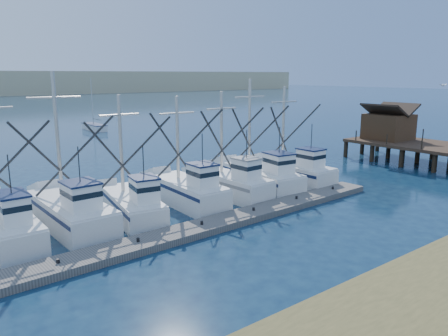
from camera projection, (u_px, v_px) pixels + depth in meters
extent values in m
plane|color=#0D213A|center=(359.00, 235.00, 23.84)|extent=(500.00, 500.00, 0.00)
cube|color=slate|center=(202.00, 228.00, 24.46)|extent=(29.00, 3.03, 0.39)
cube|color=#4C331E|center=(388.00, 127.00, 45.26)|extent=(4.00, 4.00, 2.60)
cube|color=white|center=(6.00, 226.00, 23.30)|extent=(2.25, 8.45, 1.38)
cube|color=white|center=(13.00, 210.00, 21.32)|extent=(1.29, 2.07, 1.50)
cube|color=white|center=(71.00, 215.00, 24.99)|extent=(2.96, 7.80, 1.48)
cube|color=white|center=(81.00, 197.00, 23.15)|extent=(1.64, 1.93, 1.50)
cylinder|color=#B7B2A8|center=(57.00, 136.00, 25.09)|extent=(0.22, 0.22, 7.33)
cube|color=white|center=(132.00, 207.00, 26.82)|extent=(3.40, 7.12, 1.27)
cube|color=white|center=(144.00, 191.00, 25.17)|extent=(1.60, 1.86, 1.50)
cylinder|color=#B7B2A8|center=(121.00, 145.00, 26.94)|extent=(0.22, 0.22, 6.15)
cube|color=white|center=(188.00, 194.00, 29.24)|extent=(2.64, 6.91, 1.54)
cube|color=white|center=(203.00, 177.00, 27.56)|extent=(1.46, 1.71, 1.50)
cylinder|color=#B7B2A8|center=(178.00, 139.00, 29.38)|extent=(0.22, 0.22, 5.68)
cube|color=white|center=(231.00, 186.00, 31.26)|extent=(2.72, 6.66, 1.49)
cube|color=white|center=(246.00, 170.00, 29.65)|extent=(1.45, 1.67, 1.50)
cylinder|color=#B7B2A8|center=(221.00, 133.00, 31.34)|extent=(0.22, 0.22, 5.93)
cube|color=white|center=(260.00, 179.00, 33.77)|extent=(3.59, 8.05, 1.44)
cube|color=white|center=(279.00, 164.00, 31.92)|extent=(1.78, 2.07, 1.50)
cylinder|color=#B7B2A8|center=(249.00, 124.00, 33.93)|extent=(0.22, 0.22, 6.85)
cube|color=white|center=(293.00, 174.00, 35.46)|extent=(2.73, 7.18, 1.44)
cube|color=white|center=(311.00, 159.00, 33.74)|extent=(1.52, 1.77, 1.50)
cylinder|color=#B7B2A8|center=(283.00, 125.00, 35.60)|extent=(0.22, 0.22, 6.25)
cube|color=white|center=(94.00, 127.00, 68.60)|extent=(1.89, 6.25, 0.90)
cylinder|color=#B7B2A8|center=(92.00, 101.00, 67.98)|extent=(0.12, 0.12, 7.20)
sphere|color=white|center=(443.00, 85.00, 38.36)|extent=(0.22, 0.22, 0.22)
cube|color=white|center=(441.00, 85.00, 38.16)|extent=(0.54, 0.13, 0.15)
cube|color=white|center=(445.00, 85.00, 38.55)|extent=(0.54, 0.13, 0.15)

